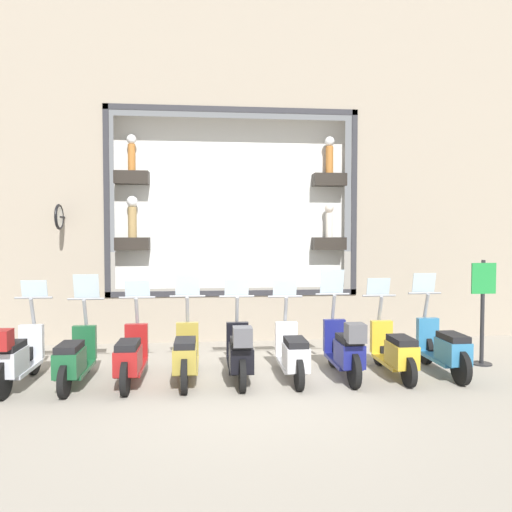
{
  "coord_description": "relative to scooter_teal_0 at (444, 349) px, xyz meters",
  "views": [
    {
      "loc": [
        -7.38,
        0.58,
        2.33
      ],
      "look_at": [
        1.88,
        -0.34,
        1.93
      ],
      "focal_mm": 35.0,
      "sensor_mm": 36.0,
      "label": 1
    }
  ],
  "objects": [
    {
      "name": "scooter_teal_0",
      "position": [
        0.0,
        0.0,
        0.0
      ],
      "size": [
        1.81,
        0.61,
        1.63
      ],
      "color": "black",
      "rests_on": "ground_plane"
    },
    {
      "name": "ground_plane",
      "position": [
        -0.43,
        3.33,
        -0.44
      ],
      "size": [
        120.0,
        120.0,
        0.0
      ],
      "primitive_type": "plane",
      "color": "gray"
    },
    {
      "name": "scooter_red_6",
      "position": [
        -0.01,
        5.09,
        -0.01
      ],
      "size": [
        1.8,
        0.61,
        1.54
      ],
      "color": "black",
      "rests_on": "ground_plane"
    },
    {
      "name": "scooter_navy_2",
      "position": [
        -0.06,
        1.7,
        0.04
      ],
      "size": [
        1.81,
        0.6,
        1.71
      ],
      "color": "black",
      "rests_on": "ground_plane"
    },
    {
      "name": "scooter_green_7",
      "position": [
        -0.0,
        5.93,
        -0.02
      ],
      "size": [
        1.8,
        0.61,
        1.66
      ],
      "color": "black",
      "rests_on": "ground_plane"
    },
    {
      "name": "scooter_yellow_1",
      "position": [
        -0.01,
        0.85,
        -0.02
      ],
      "size": [
        1.79,
        0.61,
        1.55
      ],
      "color": "black",
      "rests_on": "ground_plane"
    },
    {
      "name": "shop_sign_post",
      "position": [
        0.58,
        -0.99,
        0.58
      ],
      "size": [
        0.36,
        0.45,
        1.87
      ],
      "color": "#232326",
      "rests_on": "ground_plane"
    },
    {
      "name": "scooter_silver_8",
      "position": [
        -0.06,
        6.78,
        0.04
      ],
      "size": [
        1.81,
        0.61,
        1.57
      ],
      "color": "black",
      "rests_on": "ground_plane"
    },
    {
      "name": "scooter_black_4",
      "position": [
        -0.07,
        3.39,
        0.03
      ],
      "size": [
        1.8,
        0.61,
        1.56
      ],
      "color": "black",
      "rests_on": "ground_plane"
    },
    {
      "name": "scooter_white_3",
      "position": [
        -0.01,
        2.54,
        -0.02
      ],
      "size": [
        1.8,
        0.6,
        1.53
      ],
      "color": "black",
      "rests_on": "ground_plane"
    },
    {
      "name": "building_facade",
      "position": [
        3.17,
        3.33,
        4.04
      ],
      "size": [
        1.18,
        36.0,
        8.8
      ],
      "color": "gray",
      "rests_on": "ground_plane"
    },
    {
      "name": "scooter_olive_5",
      "position": [
        -0.0,
        4.24,
        -0.0
      ],
      "size": [
        1.81,
        0.6,
        1.65
      ],
      "color": "black",
      "rests_on": "ground_plane"
    }
  ]
}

